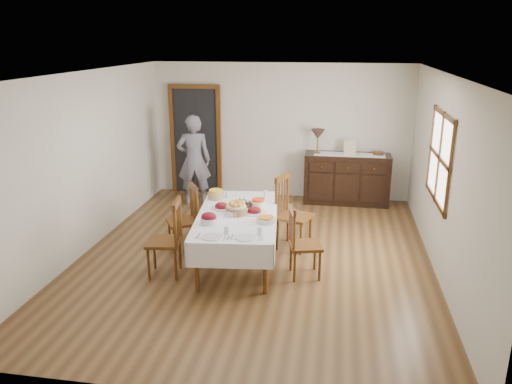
% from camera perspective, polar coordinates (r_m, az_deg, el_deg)
% --- Properties ---
extents(ground, '(6.00, 6.00, 0.00)m').
position_cam_1_polar(ground, '(7.32, -0.13, -7.34)').
color(ground, brown).
extents(room_shell, '(5.02, 6.02, 2.65)m').
position_cam_1_polar(room_shell, '(7.24, -0.72, 6.04)').
color(room_shell, silver).
rests_on(room_shell, ground).
extents(dining_table, '(1.30, 2.22, 0.73)m').
position_cam_1_polar(dining_table, '(6.92, -2.15, -3.17)').
color(dining_table, white).
rests_on(dining_table, ground).
extents(chair_left_near, '(0.49, 0.49, 1.05)m').
position_cam_1_polar(chair_left_near, '(6.69, -10.07, -5.15)').
color(chair_left_near, '#522E0F').
rests_on(chair_left_near, ground).
extents(chair_left_far, '(0.57, 0.57, 1.00)m').
position_cam_1_polar(chair_left_far, '(7.44, -8.05, -2.90)').
color(chair_left_far, '#522E0F').
rests_on(chair_left_far, ground).
extents(chair_right_near, '(0.49, 0.49, 0.98)m').
position_cam_1_polar(chair_right_near, '(6.59, 5.25, -5.65)').
color(chair_right_near, '#522E0F').
rests_on(chair_right_near, ground).
extents(chair_right_far, '(0.59, 0.59, 1.12)m').
position_cam_1_polar(chair_right_far, '(7.45, 4.02, -2.27)').
color(chair_right_far, '#522E0F').
rests_on(chair_right_far, ground).
extents(sideboard, '(1.59, 0.57, 0.95)m').
position_cam_1_polar(sideboard, '(9.63, 10.32, 1.51)').
color(sideboard, black).
rests_on(sideboard, ground).
extents(person, '(0.64, 0.49, 1.82)m').
position_cam_1_polar(person, '(9.38, -7.12, 3.95)').
color(person, slate).
rests_on(person, ground).
extents(bread_basket, '(0.30, 0.30, 0.18)m').
position_cam_1_polar(bread_basket, '(6.84, -2.26, -1.88)').
color(bread_basket, brown).
rests_on(bread_basket, dining_table).
extents(egg_basket, '(0.28, 0.28, 0.11)m').
position_cam_1_polar(egg_basket, '(7.17, -1.64, -1.35)').
color(egg_basket, black).
rests_on(egg_basket, dining_table).
extents(ham_platter_a, '(0.30, 0.30, 0.11)m').
position_cam_1_polar(ham_platter_a, '(7.09, -3.96, -1.67)').
color(ham_platter_a, silver).
rests_on(ham_platter_a, dining_table).
extents(ham_platter_b, '(0.33, 0.33, 0.11)m').
position_cam_1_polar(ham_platter_b, '(6.89, -0.19, -2.21)').
color(ham_platter_b, silver).
rests_on(ham_platter_b, dining_table).
extents(beet_bowl, '(0.22, 0.22, 0.15)m').
position_cam_1_polar(beet_bowl, '(6.53, -5.42, -3.04)').
color(beet_bowl, silver).
rests_on(beet_bowl, dining_table).
extents(carrot_bowl, '(0.23, 0.23, 0.10)m').
position_cam_1_polar(carrot_bowl, '(7.20, 0.27, -1.20)').
color(carrot_bowl, silver).
rests_on(carrot_bowl, dining_table).
extents(pineapple_bowl, '(0.24, 0.24, 0.14)m').
position_cam_1_polar(pineapple_bowl, '(7.51, -4.60, -0.29)').
color(pineapple_bowl, tan).
rests_on(pineapple_bowl, dining_table).
extents(casserole_dish, '(0.26, 0.26, 0.08)m').
position_cam_1_polar(casserole_dish, '(6.56, 1.14, -3.16)').
color(casserole_dish, silver).
rests_on(casserole_dish, dining_table).
extents(butter_dish, '(0.15, 0.10, 0.07)m').
position_cam_1_polar(butter_dish, '(6.77, -2.79, -2.51)').
color(butter_dish, silver).
rests_on(butter_dish, dining_table).
extents(setting_left, '(0.43, 0.31, 0.10)m').
position_cam_1_polar(setting_left, '(6.13, -4.53, -4.86)').
color(setting_left, silver).
rests_on(setting_left, dining_table).
extents(setting_right, '(0.43, 0.31, 0.10)m').
position_cam_1_polar(setting_right, '(6.09, -0.66, -4.98)').
color(setting_right, silver).
rests_on(setting_right, dining_table).
extents(glass_far_a, '(0.07, 0.07, 0.09)m').
position_cam_1_polar(glass_far_a, '(7.57, -3.28, -0.27)').
color(glass_far_a, white).
rests_on(glass_far_a, dining_table).
extents(glass_far_b, '(0.06, 0.06, 0.10)m').
position_cam_1_polar(glass_far_b, '(7.56, 1.08, -0.24)').
color(glass_far_b, white).
rests_on(glass_far_b, dining_table).
extents(runner, '(1.30, 0.35, 0.01)m').
position_cam_1_polar(runner, '(9.49, 10.62, 4.24)').
color(runner, silver).
rests_on(runner, sideboard).
extents(table_lamp, '(0.26, 0.26, 0.46)m').
position_cam_1_polar(table_lamp, '(9.42, 7.08, 6.50)').
color(table_lamp, brown).
rests_on(table_lamp, sideboard).
extents(picture_frame, '(0.22, 0.08, 0.28)m').
position_cam_1_polar(picture_frame, '(9.44, 10.68, 5.02)').
color(picture_frame, tan).
rests_on(picture_frame, sideboard).
extents(deco_bowl, '(0.20, 0.20, 0.06)m').
position_cam_1_polar(deco_bowl, '(9.57, 13.78, 4.31)').
color(deco_bowl, '#522E0F').
rests_on(deco_bowl, sideboard).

